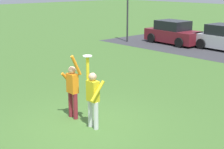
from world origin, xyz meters
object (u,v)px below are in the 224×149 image
at_px(person_catcher, 93,96).
at_px(lamppost_by_lot, 128,5).
at_px(frisbee_disc, 87,56).
at_px(parked_car_maroon, 174,33).
at_px(person_defender, 73,88).

height_order(person_catcher, lamppost_by_lot, lamppost_by_lot).
bearing_deg(person_catcher, lamppost_by_lot, -46.66).
height_order(frisbee_disc, parked_car_maroon, frisbee_disc).
bearing_deg(person_catcher, person_defender, 0.00).
xyz_separation_m(person_catcher, person_defender, (-1.02, 0.04, -0.00)).
bearing_deg(lamppost_by_lot, person_catcher, -48.70).
bearing_deg(frisbee_disc, person_catcher, -2.04).
height_order(person_catcher, frisbee_disc, frisbee_disc).
relative_size(person_catcher, frisbee_disc, 7.93).
distance_m(person_defender, frisbee_disc, 1.37).
height_order(frisbee_disc, lamppost_by_lot, lamppost_by_lot).
bearing_deg(person_catcher, parked_car_maroon, -58.98).
distance_m(person_defender, lamppost_by_lot, 14.83).
xyz_separation_m(person_defender, frisbee_disc, (0.80, -0.03, 1.11)).
relative_size(frisbee_disc, lamppost_by_lot, 0.06).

